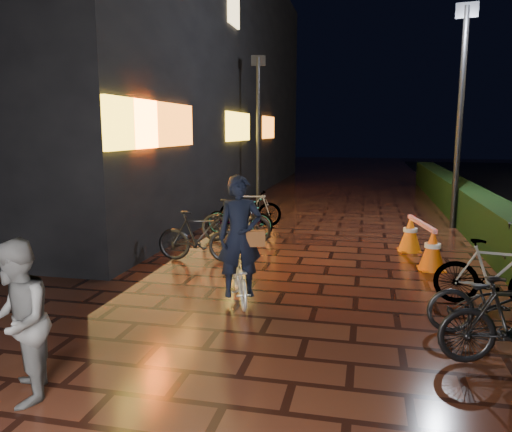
# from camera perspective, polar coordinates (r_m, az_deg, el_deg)

# --- Properties ---
(ground) EXTENTS (80.00, 80.00, 0.00)m
(ground) POSITION_cam_1_polar(r_m,az_deg,el_deg) (7.28, 6.80, -10.29)
(ground) COLOR #381911
(ground) RESTS_ON ground
(hedge) EXTENTS (0.70, 20.00, 1.00)m
(hedge) POSITION_cam_1_polar(r_m,az_deg,el_deg) (15.18, 22.50, 1.50)
(hedge) COLOR black
(hedge) RESTS_ON ground
(bystander_person) EXTENTS (0.88, 0.94, 1.54)m
(bystander_person) POSITION_cam_1_polar(r_m,az_deg,el_deg) (5.12, -25.63, -10.87)
(bystander_person) COLOR #535356
(bystander_person) RESTS_ON ground
(storefront_block) EXTENTS (12.09, 22.00, 9.00)m
(storefront_block) POSITION_cam_1_polar(r_m,az_deg,el_deg) (21.03, -16.95, 14.86)
(storefront_block) COLOR black
(storefront_block) RESTS_ON ground
(lamp_post_hedge) EXTENTS (0.53, 0.20, 5.52)m
(lamp_post_hedge) POSITION_cam_1_polar(r_m,az_deg,el_deg) (13.64, 22.33, 11.36)
(lamp_post_hedge) COLOR black
(lamp_post_hedge) RESTS_ON ground
(lamp_post_sf) EXTENTS (0.46, 0.16, 4.80)m
(lamp_post_sf) POSITION_cam_1_polar(r_m,az_deg,el_deg) (16.17, 0.25, 10.31)
(lamp_post_sf) COLOR black
(lamp_post_sf) RESTS_ON ground
(cyclist) EXTENTS (0.90, 1.38, 1.87)m
(cyclist) POSITION_cam_1_polar(r_m,az_deg,el_deg) (7.23, -1.87, -4.60)
(cyclist) COLOR silver
(cyclist) RESTS_ON ground
(traffic_barrier) EXTENTS (0.76, 1.87, 0.76)m
(traffic_barrier) POSITION_cam_1_polar(r_m,az_deg,el_deg) (10.17, 18.29, -2.70)
(traffic_barrier) COLOR #EE5F0C
(traffic_barrier) RESTS_ON ground
(parked_bikes_storefront) EXTENTS (1.92, 4.30, 0.98)m
(parked_bikes_storefront) POSITION_cam_1_polar(r_m,az_deg,el_deg) (11.42, -2.58, -0.39)
(parked_bikes_storefront) COLOR black
(parked_bikes_storefront) RESTS_ON ground
(parked_bikes_hedge) EXTENTS (1.88, 2.56, 0.98)m
(parked_bikes_hedge) POSITION_cam_1_polar(r_m,az_deg,el_deg) (6.90, 26.27, -8.28)
(parked_bikes_hedge) COLOR black
(parked_bikes_hedge) RESTS_ON ground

